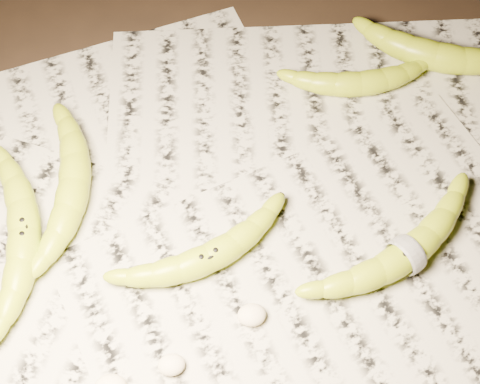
{
  "coord_description": "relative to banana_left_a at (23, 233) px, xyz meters",
  "views": [
    {
      "loc": [
        -0.04,
        -0.34,
        0.71
      ],
      "look_at": [
        0.01,
        0.04,
        0.05
      ],
      "focal_mm": 50.0,
      "sensor_mm": 36.0,
      "label": 1
    }
  ],
  "objects": [
    {
      "name": "ground",
      "position": [
        0.24,
        -0.04,
        -0.03
      ],
      "size": [
        3.0,
        3.0,
        0.0
      ],
      "primitive_type": "plane",
      "color": "black",
      "rests_on": "ground"
    },
    {
      "name": "newspaper_patch",
      "position": [
        0.2,
        -0.01,
        -0.02
      ],
      "size": [
        0.9,
        0.7,
        0.01
      ],
      "primitive_type": "cube",
      "color": "#AEAB95",
      "rests_on": "ground"
    },
    {
      "name": "banana_left_a",
      "position": [
        0.0,
        0.0,
        0.0
      ],
      "size": [
        0.07,
        0.22,
        0.04
      ],
      "primitive_type": null,
      "rotation": [
        0.0,
        0.0,
        1.59
      ],
      "color": "#A3C018",
      "rests_on": "newspaper_patch"
    },
    {
      "name": "banana_left_b",
      "position": [
        0.06,
        0.06,
        0.0
      ],
      "size": [
        0.09,
        0.21,
        0.04
      ],
      "primitive_type": null,
      "rotation": [
        0.0,
        0.0,
        1.44
      ],
      "color": "#A3C018",
      "rests_on": "newspaper_patch"
    },
    {
      "name": "banana_center",
      "position": [
        0.21,
        -0.06,
        -0.0
      ],
      "size": [
        0.2,
        0.12,
        0.04
      ],
      "primitive_type": null,
      "rotation": [
        0.0,
        0.0,
        0.34
      ],
      "color": "#A3C018",
      "rests_on": "newspaper_patch"
    },
    {
      "name": "banana_taped",
      "position": [
        0.43,
        -0.09,
        -0.0
      ],
      "size": [
        0.23,
        0.16,
        0.04
      ],
      "primitive_type": null,
      "rotation": [
        0.0,
        0.0,
        0.48
      ],
      "color": "#A3C018",
      "rests_on": "newspaper_patch"
    },
    {
      "name": "banana_upper_a",
      "position": [
        0.44,
        0.16,
        -0.0
      ],
      "size": [
        0.18,
        0.06,
        0.03
      ],
      "primitive_type": null,
      "rotation": [
        0.0,
        0.0,
        -0.03
      ],
      "color": "#A3C018",
      "rests_on": "newspaper_patch"
    },
    {
      "name": "banana_upper_b",
      "position": [
        0.55,
        0.19,
        0.0
      ],
      "size": [
        0.21,
        0.15,
        0.04
      ],
      "primitive_type": null,
      "rotation": [
        0.0,
        0.0,
        -0.44
      ],
      "color": "#A3C018",
      "rests_on": "newspaper_patch"
    },
    {
      "name": "measuring_tape",
      "position": [
        0.43,
        -0.09,
        -0.0
      ],
      "size": [
        0.03,
        0.04,
        0.05
      ],
      "primitive_type": "torus",
      "rotation": [
        0.0,
        1.57,
        0.48
      ],
      "color": "white",
      "rests_on": "newspaper_patch"
    },
    {
      "name": "flesh_chunk_b",
      "position": [
        0.15,
        -0.17,
        -0.01
      ],
      "size": [
        0.03,
        0.02,
        0.02
      ],
      "primitive_type": "ellipsoid",
      "color": "beige",
      "rests_on": "newspaper_patch"
    },
    {
      "name": "flesh_chunk_c",
      "position": [
        0.25,
        -0.13,
        -0.01
      ],
      "size": [
        0.03,
        0.03,
        0.02
      ],
      "primitive_type": "ellipsoid",
      "color": "beige",
      "rests_on": "newspaper_patch"
    }
  ]
}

